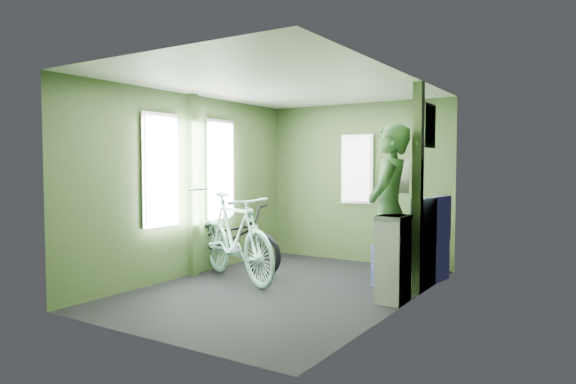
{
  "coord_description": "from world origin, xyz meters",
  "views": [
    {
      "loc": [
        3.14,
        -4.84,
        1.41
      ],
      "look_at": [
        0.0,
        0.1,
        1.1
      ],
      "focal_mm": 32.0,
      "sensor_mm": 36.0,
      "label": 1
    }
  ],
  "objects_px": {
    "bicycle_mint": "(235,281)",
    "bicycle_black": "(227,272)",
    "passenger": "(389,210)",
    "bench_seat": "(414,257)",
    "waste_box": "(393,259)"
  },
  "relations": [
    {
      "from": "bicycle_mint",
      "to": "bicycle_black",
      "type": "bearing_deg",
      "value": 74.4
    },
    {
      "from": "bicycle_mint",
      "to": "passenger",
      "type": "height_order",
      "value": "passenger"
    },
    {
      "from": "bicycle_black",
      "to": "passenger",
      "type": "relative_size",
      "value": 0.92
    },
    {
      "from": "passenger",
      "to": "bench_seat",
      "type": "relative_size",
      "value": 1.78
    },
    {
      "from": "bicycle_mint",
      "to": "waste_box",
      "type": "distance_m",
      "value": 2.03
    },
    {
      "from": "passenger",
      "to": "bench_seat",
      "type": "bearing_deg",
      "value": 169.1
    },
    {
      "from": "bench_seat",
      "to": "passenger",
      "type": "bearing_deg",
      "value": -85.14
    },
    {
      "from": "passenger",
      "to": "bench_seat",
      "type": "distance_m",
      "value": 0.96
    },
    {
      "from": "bicycle_black",
      "to": "passenger",
      "type": "height_order",
      "value": "passenger"
    },
    {
      "from": "bicycle_mint",
      "to": "passenger",
      "type": "xyz_separation_m",
      "value": [
        1.83,
        0.34,
        0.92
      ]
    },
    {
      "from": "passenger",
      "to": "bench_seat",
      "type": "xyz_separation_m",
      "value": [
        0.03,
        0.74,
        -0.62
      ]
    },
    {
      "from": "bicycle_black",
      "to": "bench_seat",
      "type": "height_order",
      "value": "bench_seat"
    },
    {
      "from": "bicycle_black",
      "to": "bench_seat",
      "type": "bearing_deg",
      "value": -71.83
    },
    {
      "from": "bicycle_mint",
      "to": "waste_box",
      "type": "xyz_separation_m",
      "value": [
        1.98,
        0.09,
        0.45
      ]
    },
    {
      "from": "bicycle_black",
      "to": "passenger",
      "type": "distance_m",
      "value": 2.42
    }
  ]
}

